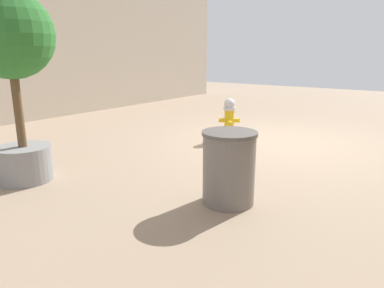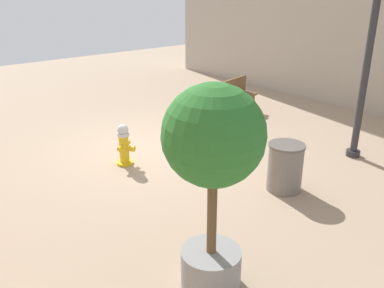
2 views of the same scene
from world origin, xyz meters
name	(u,v)px [view 1 (image 1 of 2)]	position (x,y,z in m)	size (l,w,h in m)	color
ground_plane	(277,143)	(0.00, 0.00, 0.00)	(23.40, 23.40, 0.00)	tan
fire_hydrant	(229,119)	(0.90, 0.30, 0.41)	(0.39, 0.38, 0.82)	gold
planter_tree	(12,56)	(1.91, 3.94, 1.63)	(1.09, 1.09, 2.44)	gray
trash_bin	(229,168)	(-0.66, 2.95, 0.42)	(0.62, 0.62, 0.84)	slate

